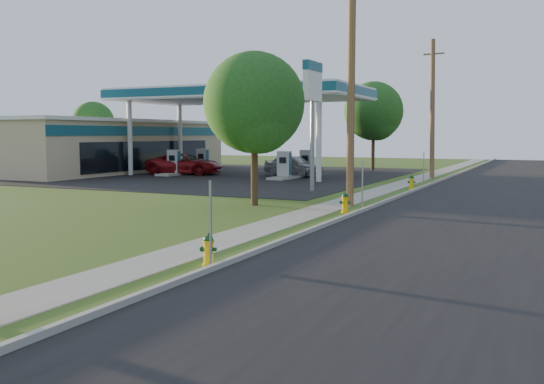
# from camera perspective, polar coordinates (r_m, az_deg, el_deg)

# --- Properties ---
(ground_plane) EXTENTS (140.00, 140.00, 0.00)m
(ground_plane) POSITION_cam_1_polar(r_m,az_deg,el_deg) (10.98, -18.53, -10.92)
(ground_plane) COLOR #405D17
(ground_plane) RESTS_ON ground
(road) EXTENTS (8.00, 120.00, 0.02)m
(road) POSITION_cam_1_polar(r_m,az_deg,el_deg) (18.04, 15.88, -4.44)
(road) COLOR black
(road) RESTS_ON ground
(curb) EXTENTS (0.15, 120.00, 0.15)m
(curb) POSITION_cam_1_polar(r_m,az_deg,el_deg) (19.08, 3.94, -3.51)
(curb) COLOR #9F9C91
(curb) RESTS_ON ground
(sidewalk) EXTENTS (1.50, 120.00, 0.03)m
(sidewalk) POSITION_cam_1_polar(r_m,az_deg,el_deg) (19.79, -0.79, -3.35)
(sidewalk) COLOR gray
(sidewalk) RESTS_ON ground
(forecourt) EXTENTS (26.00, 28.00, 0.02)m
(forecourt) POSITION_cam_1_polar(r_m,az_deg,el_deg) (46.04, -5.21, 1.65)
(forecourt) COLOR black
(forecourt) RESTS_ON ground
(utility_pole_mid) EXTENTS (1.40, 0.32, 9.80)m
(utility_pole_mid) POSITION_cam_1_polar(r_m,az_deg,el_deg) (25.88, 7.46, 9.64)
(utility_pole_mid) COLOR brown
(utility_pole_mid) RESTS_ON ground
(utility_pole_far) EXTENTS (1.40, 0.32, 9.50)m
(utility_pole_far) POSITION_cam_1_polar(r_m,az_deg,el_deg) (43.33, 14.87, 7.60)
(utility_pole_far) COLOR brown
(utility_pole_far) RESTS_ON ground
(sign_post_near) EXTENTS (0.05, 0.04, 2.00)m
(sign_post_near) POSITION_cam_1_polar(r_m,az_deg,el_deg) (13.89, -5.80, -3.03)
(sign_post_near) COLOR gray
(sign_post_near) RESTS_ON ground
(sign_post_mid) EXTENTS (0.05, 0.04, 2.00)m
(sign_post_mid) POSITION_cam_1_polar(r_m,az_deg,el_deg) (24.69, 8.51, 0.64)
(sign_post_mid) COLOR gray
(sign_post_mid) RESTS_ON ground
(sign_post_far) EXTENTS (0.05, 0.04, 2.00)m
(sign_post_far) POSITION_cam_1_polar(r_m,az_deg,el_deg) (36.51, 14.08, 2.08)
(sign_post_far) COLOR gray
(sign_post_far) RESTS_ON ground
(gas_canopy) EXTENTS (18.18, 9.18, 6.40)m
(gas_canopy) POSITION_cam_1_polar(r_m,az_deg,el_deg) (45.05, -3.06, 9.07)
(gas_canopy) COLOR silver
(gas_canopy) RESTS_ON ground
(fuel_pump_nw) EXTENTS (1.20, 3.20, 1.90)m
(fuel_pump_nw) POSITION_cam_1_polar(r_m,az_deg,el_deg) (45.66, -9.21, 2.47)
(fuel_pump_nw) COLOR #9F9C91
(fuel_pump_nw) RESTS_ON ground
(fuel_pump_ne) EXTENTS (1.20, 3.20, 1.90)m
(fuel_pump_ne) POSITION_cam_1_polar(r_m,az_deg,el_deg) (41.23, 1.16, 2.22)
(fuel_pump_ne) COLOR #9F9C91
(fuel_pump_ne) RESTS_ON ground
(fuel_pump_sw) EXTENTS (1.20, 3.20, 1.90)m
(fuel_pump_sw) POSITION_cam_1_polar(r_m,az_deg,el_deg) (49.00, -6.55, 2.70)
(fuel_pump_sw) COLOR #9F9C91
(fuel_pump_sw) RESTS_ON ground
(fuel_pump_se) EXTENTS (1.20, 3.20, 1.90)m
(fuel_pump_se) POSITION_cam_1_polar(r_m,az_deg,el_deg) (44.90, 3.26, 2.48)
(fuel_pump_se) COLOR #9F9C91
(fuel_pump_se) RESTS_ON ground
(convenience_store) EXTENTS (10.40, 22.40, 4.25)m
(convenience_store) POSITION_cam_1_polar(r_m,az_deg,el_deg) (52.39, -15.67, 4.25)
(convenience_store) COLOR tan
(convenience_store) RESTS_ON ground
(price_pylon) EXTENTS (0.34, 2.04, 6.85)m
(price_pylon) POSITION_cam_1_polar(r_m,az_deg,el_deg) (32.40, 3.85, 9.67)
(price_pylon) COLOR gray
(price_pylon) RESTS_ON ground
(tree_verge) EXTENTS (4.31, 4.31, 6.54)m
(tree_verge) POSITION_cam_1_polar(r_m,az_deg,el_deg) (25.81, -1.56, 8.04)
(tree_verge) COLOR #3B2D1B
(tree_verge) RESTS_ON ground
(tree_lot) EXTENTS (4.90, 4.90, 7.43)m
(tree_lot) POSITION_cam_1_polar(r_m,az_deg,el_deg) (51.38, 9.62, 7.31)
(tree_lot) COLOR #3B2D1B
(tree_lot) RESTS_ON ground
(tree_back) EXTENTS (4.16, 4.16, 6.30)m
(tree_back) POSITION_cam_1_polar(r_m,az_deg,el_deg) (63.12, -16.44, 6.15)
(tree_back) COLOR #3B2D1B
(tree_back) RESTS_ON ground
(hydrant_near) EXTENTS (0.40, 0.35, 0.76)m
(hydrant_near) POSITION_cam_1_polar(r_m,az_deg,el_deg) (14.18, -6.00, -5.43)
(hydrant_near) COLOR yellow
(hydrant_near) RESTS_ON ground
(hydrant_mid) EXTENTS (0.43, 0.38, 0.82)m
(hydrant_mid) POSITION_cam_1_polar(r_m,az_deg,el_deg) (23.61, 6.89, -1.01)
(hydrant_mid) COLOR #E2AA05
(hydrant_mid) RESTS_ON ground
(hydrant_far) EXTENTS (0.43, 0.38, 0.82)m
(hydrant_far) POSITION_cam_1_polar(r_m,az_deg,el_deg) (34.24, 13.00, 0.89)
(hydrant_far) COLOR yellow
(hydrant_far) RESTS_ON ground
(car_red) EXTENTS (6.13, 3.68, 1.59)m
(car_red) POSITION_cam_1_polar(r_m,az_deg,el_deg) (46.31, -8.23, 2.61)
(car_red) COLOR maroon
(car_red) RESTS_ON ground
(car_silver) EXTENTS (5.01, 3.22, 1.59)m
(car_silver) POSITION_cam_1_polar(r_m,az_deg,el_deg) (44.05, 2.03, 2.52)
(car_silver) COLOR #B1B3B8
(car_silver) RESTS_ON ground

